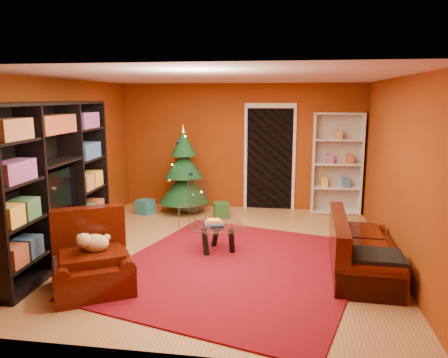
# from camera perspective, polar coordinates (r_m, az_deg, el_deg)

# --- Properties ---
(floor) EXTENTS (5.00, 5.50, 0.05)m
(floor) POSITION_cam_1_polar(r_m,az_deg,el_deg) (6.78, -0.52, -9.59)
(floor) COLOR #A47544
(floor) RESTS_ON ground
(ceiling) EXTENTS (5.00, 5.50, 0.05)m
(ceiling) POSITION_cam_1_polar(r_m,az_deg,el_deg) (6.37, -0.56, 13.39)
(ceiling) COLOR silver
(ceiling) RESTS_ON wall_back
(wall_back) EXTENTS (5.00, 0.05, 2.60)m
(wall_back) POSITION_cam_1_polar(r_m,az_deg,el_deg) (9.17, 2.26, 4.26)
(wall_back) COLOR #89360D
(wall_back) RESTS_ON ground
(wall_left) EXTENTS (0.05, 5.50, 2.60)m
(wall_left) POSITION_cam_1_polar(r_m,az_deg,el_deg) (7.28, -20.56, 1.92)
(wall_left) COLOR #89360D
(wall_left) RESTS_ON ground
(wall_right) EXTENTS (0.05, 5.50, 2.60)m
(wall_right) POSITION_cam_1_polar(r_m,az_deg,el_deg) (6.53, 21.89, 0.89)
(wall_right) COLOR #89360D
(wall_right) RESTS_ON ground
(doorway) EXTENTS (1.06, 0.60, 2.16)m
(doorway) POSITION_cam_1_polar(r_m,az_deg,el_deg) (9.11, 5.97, 2.58)
(doorway) COLOR black
(doorway) RESTS_ON floor
(rug) EXTENTS (4.00, 4.37, 0.02)m
(rug) POSITION_cam_1_polar(r_m,az_deg,el_deg) (6.16, 1.56, -11.39)
(rug) COLOR maroon
(rug) RESTS_ON floor
(media_unit) EXTENTS (0.55, 2.96, 2.26)m
(media_unit) POSITION_cam_1_polar(r_m,az_deg,el_deg) (6.61, -21.42, -0.50)
(media_unit) COLOR black
(media_unit) RESTS_ON floor
(christmas_tree) EXTENTS (1.10, 1.10, 1.80)m
(christmas_tree) POSITION_cam_1_polar(r_m,az_deg,el_deg) (8.81, -5.27, 1.14)
(christmas_tree) COLOR #0E391C
(christmas_tree) RESTS_ON floor
(gift_box_teal) EXTENTS (0.37, 0.37, 0.29)m
(gift_box_teal) POSITION_cam_1_polar(r_m,az_deg,el_deg) (8.95, -10.27, -3.59)
(gift_box_teal) COLOR teal
(gift_box_teal) RESTS_ON floor
(gift_box_green) EXTENTS (0.35, 0.35, 0.29)m
(gift_box_green) POSITION_cam_1_polar(r_m,az_deg,el_deg) (8.57, -0.35, -4.05)
(gift_box_green) COLOR #1D5222
(gift_box_green) RESTS_ON floor
(gift_box_red) EXTENTS (0.26, 0.26, 0.20)m
(gift_box_red) POSITION_cam_1_polar(r_m,az_deg,el_deg) (9.30, -3.32, -3.18)
(gift_box_red) COLOR maroon
(gift_box_red) RESTS_ON floor
(white_bookshelf) EXTENTS (0.97, 0.38, 2.07)m
(white_bookshelf) POSITION_cam_1_polar(r_m,az_deg,el_deg) (8.99, 14.55, 1.92)
(white_bookshelf) COLOR white
(white_bookshelf) RESTS_ON floor
(armchair) EXTENTS (1.36, 1.36, 0.77)m
(armchair) POSITION_cam_1_polar(r_m,az_deg,el_deg) (5.59, -16.83, -10.07)
(armchair) COLOR black
(armchair) RESTS_ON rug
(dog) EXTENTS (0.50, 0.46, 0.25)m
(dog) POSITION_cam_1_polar(r_m,az_deg,el_deg) (5.58, -16.47, -8.03)
(dog) COLOR #D0B68A
(dog) RESTS_ON armchair
(sofa) EXTENTS (0.89, 1.83, 0.77)m
(sofa) POSITION_cam_1_polar(r_m,az_deg,el_deg) (6.13, 17.79, -8.27)
(sofa) COLOR black
(sofa) RESTS_ON rug
(coffee_table) EXTENTS (1.03, 1.03, 0.52)m
(coffee_table) POSITION_cam_1_polar(r_m,az_deg,el_deg) (6.66, -0.85, -7.75)
(coffee_table) COLOR gray
(coffee_table) RESTS_ON rug
(acrylic_chair) EXTENTS (0.54, 0.56, 0.79)m
(acrylic_chair) POSITION_cam_1_polar(r_m,az_deg,el_deg) (7.76, -4.23, -3.73)
(acrylic_chair) COLOR #66605B
(acrylic_chair) RESTS_ON rug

